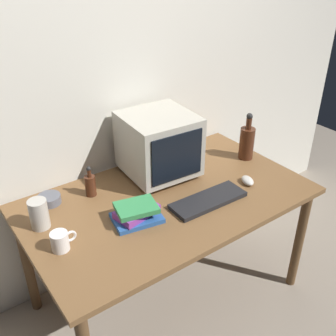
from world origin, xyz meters
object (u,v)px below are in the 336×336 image
keyboard (208,200)px  metal_canister (39,214)px  computer_mouse (248,181)px  bottle_tall (247,142)px  cd_spindle (49,199)px  mug (61,241)px  bottle_short (90,185)px  crt_monitor (159,145)px  book_stack (137,213)px

keyboard → metal_canister: (-0.79, 0.32, 0.06)m
computer_mouse → bottle_tall: bottle_tall is taller
cd_spindle → keyboard: bearing=-35.3°
keyboard → mug: (-0.77, 0.11, 0.03)m
bottle_tall → mug: size_ratio=2.51×
computer_mouse → cd_spindle: (-0.98, 0.47, 0.00)m
keyboard → bottle_short: (-0.47, 0.42, 0.05)m
crt_monitor → bottle_short: bearing=175.4°
computer_mouse → bottle_short: (-0.77, 0.41, 0.05)m
keyboard → bottle_short: size_ratio=2.39×
bottle_tall → cd_spindle: bearing=168.3°
keyboard → book_stack: (-0.38, 0.09, 0.03)m
computer_mouse → metal_canister: metal_canister is taller
cd_spindle → bottle_short: bearing=-15.4°
computer_mouse → mug: (-1.07, 0.10, 0.03)m
mug → keyboard: bearing=-7.9°
metal_canister → bottle_tall: bearing=-3.6°
mug → metal_canister: 0.21m
keyboard → mug: 0.78m
bottle_tall → metal_canister: 1.30m
bottle_tall → computer_mouse: bearing=-133.1°
crt_monitor → mug: 0.79m
keyboard → book_stack: 0.40m
keyboard → cd_spindle: cd_spindle is taller
metal_canister → cd_spindle: bearing=57.0°
computer_mouse → metal_canister: bearing=-174.1°
crt_monitor → metal_canister: 0.76m
computer_mouse → book_stack: size_ratio=0.38×
cd_spindle → metal_canister: (-0.11, -0.17, 0.05)m
crt_monitor → metal_canister: crt_monitor is taller
mug → cd_spindle: size_ratio=1.00×
keyboard → bottle_short: bearing=139.4°
cd_spindle → metal_canister: size_ratio=0.80×
bottle_short → book_stack: bearing=-75.6°
crt_monitor → bottle_short: 0.44m
crt_monitor → cd_spindle: crt_monitor is taller
crt_monitor → cd_spindle: bearing=171.7°
keyboard → metal_canister: size_ratio=2.80×
mug → cd_spindle: bearing=76.3°
bottle_short → cd_spindle: 0.22m
computer_mouse → bottle_tall: bearing=68.5°
keyboard → bottle_tall: bottle_tall is taller
book_stack → cd_spindle: 0.49m
keyboard → computer_mouse: computer_mouse is taller
metal_canister → keyboard: bearing=-21.8°
bottle_short → book_stack: (0.08, -0.33, -0.02)m
crt_monitor → bottle_short: size_ratio=2.33×
mug → bottle_short: bearing=46.1°
keyboard → metal_canister: bearing=159.7°
bottle_short → mug: bottle_short is taller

